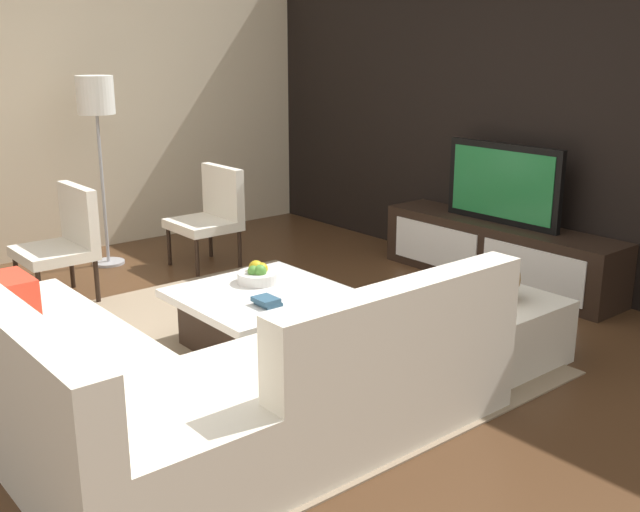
# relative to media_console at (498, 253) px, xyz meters

# --- Properties ---
(ground_plane) EXTENTS (14.00, 14.00, 0.00)m
(ground_plane) POSITION_rel_media_console_xyz_m (0.00, -2.40, -0.25)
(ground_plane) COLOR #4C301C
(feature_wall_back) EXTENTS (6.40, 0.12, 2.80)m
(feature_wall_back) POSITION_rel_media_console_xyz_m (0.00, 0.30, 1.15)
(feature_wall_back) COLOR black
(feature_wall_back) RESTS_ON ground
(side_wall_left) EXTENTS (0.12, 5.20, 2.80)m
(side_wall_left) POSITION_rel_media_console_xyz_m (-3.20, -2.20, 1.15)
(side_wall_left) COLOR beige
(side_wall_left) RESTS_ON ground
(area_rug) EXTENTS (3.13, 2.71, 0.01)m
(area_rug) POSITION_rel_media_console_xyz_m (-0.10, -2.40, -0.24)
(area_rug) COLOR gray
(area_rug) RESTS_ON ground
(media_console) EXTENTS (2.11, 0.47, 0.50)m
(media_console) POSITION_rel_media_console_xyz_m (0.00, 0.00, 0.00)
(media_console) COLOR black
(media_console) RESTS_ON ground
(television) EXTENTS (1.07, 0.06, 0.64)m
(television) POSITION_rel_media_console_xyz_m (0.00, 0.00, 0.57)
(television) COLOR black
(television) RESTS_ON media_console
(sectional_couch) EXTENTS (2.46, 2.38, 0.84)m
(sectional_couch) POSITION_rel_media_console_xyz_m (0.53, -3.27, 0.04)
(sectional_couch) COLOR silver
(sectional_couch) RESTS_ON ground
(coffee_table) EXTENTS (0.97, 1.00, 0.38)m
(coffee_table) POSITION_rel_media_console_xyz_m (-0.10, -2.30, -0.05)
(coffee_table) COLOR black
(coffee_table) RESTS_ON ground
(accent_chair_near) EXTENTS (0.57, 0.51, 0.87)m
(accent_chair_near) POSITION_rel_media_console_xyz_m (-1.85, -2.88, 0.24)
(accent_chair_near) COLOR black
(accent_chair_near) RESTS_ON ground
(floor_lamp) EXTENTS (0.31, 0.31, 1.64)m
(floor_lamp) POSITION_rel_media_console_xyz_m (-2.54, -2.25, 1.13)
(floor_lamp) COLOR #A5A5AA
(floor_lamp) RESTS_ON ground
(ottoman) EXTENTS (0.70, 0.70, 0.40)m
(ottoman) POSITION_rel_media_console_xyz_m (0.97, -1.29, -0.05)
(ottoman) COLOR silver
(ottoman) RESTS_ON ground
(fruit_bowl) EXTENTS (0.28, 0.28, 0.14)m
(fruit_bowl) POSITION_rel_media_console_xyz_m (-0.28, -2.20, 0.18)
(fruit_bowl) COLOR silver
(fruit_bowl) RESTS_ON coffee_table
(accent_chair_far) EXTENTS (0.56, 0.51, 0.87)m
(accent_chair_far) POSITION_rel_media_console_xyz_m (-1.92, -1.54, 0.24)
(accent_chair_far) COLOR black
(accent_chair_far) RESTS_ON ground
(decorative_ball) EXTENTS (0.27, 0.27, 0.27)m
(decorative_ball) POSITION_rel_media_console_xyz_m (0.97, -1.29, 0.28)
(decorative_ball) COLOR #AD8451
(decorative_ball) RESTS_ON ottoman
(book_stack) EXTENTS (0.15, 0.13, 0.05)m
(book_stack) POSITION_rel_media_console_xyz_m (0.12, -2.42, 0.16)
(book_stack) COLOR #2D516B
(book_stack) RESTS_ON coffee_table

